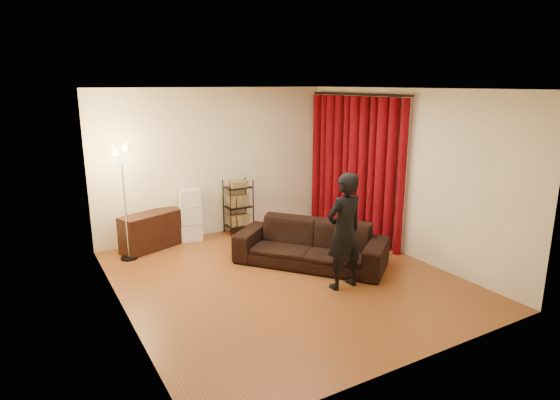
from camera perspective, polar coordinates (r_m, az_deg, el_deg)
floor at (r=6.95m, az=0.53°, el=-9.47°), size 5.00×5.00×0.00m
ceiling at (r=6.37m, az=0.58°, el=13.41°), size 5.00×5.00×0.00m
wall_back at (r=8.73m, az=-7.81°, el=4.57°), size 5.00×0.00×5.00m
wall_front at (r=4.62m, az=16.50°, el=-4.49°), size 5.00×0.00×5.00m
wall_left at (r=5.75m, az=-19.16°, el=-1.06°), size 0.00×5.00×5.00m
wall_right at (r=7.88m, az=14.82°, el=3.20°), size 0.00×5.00×5.00m
curtain_rod at (r=8.52m, az=9.45°, el=12.60°), size 0.04×2.65×0.04m
curtain at (r=8.64m, az=9.00°, el=3.92°), size 0.22×2.65×2.55m
sofa at (r=7.33m, az=3.74°, el=-5.37°), size 2.15×2.36×0.67m
person at (r=6.43m, az=7.84°, el=-3.80°), size 0.62×0.44×1.63m
media_cabinet at (r=8.32m, az=-15.35°, el=-3.65°), size 1.15×0.76×0.63m
storage_boxes at (r=8.54m, az=-10.85°, el=-1.78°), size 0.42×0.36×0.95m
wire_shelf at (r=8.83m, az=-5.10°, el=-0.81°), size 0.56×0.49×1.02m
floor_lamp at (r=7.77m, az=-18.39°, el=-0.42°), size 0.40×0.40×1.85m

